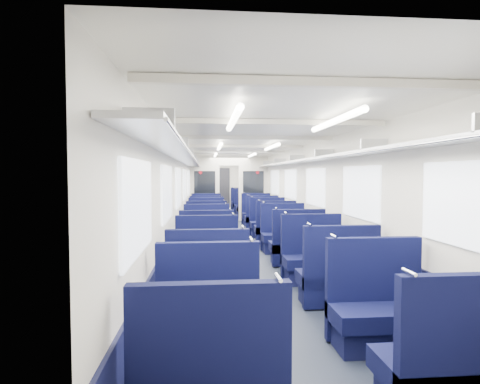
# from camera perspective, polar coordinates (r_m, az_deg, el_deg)

# --- Properties ---
(floor) EXTENTS (2.80, 18.00, 0.01)m
(floor) POSITION_cam_1_polar(r_m,az_deg,el_deg) (10.77, -0.54, -6.36)
(floor) COLOR black
(floor) RESTS_ON ground
(ceiling) EXTENTS (2.80, 18.00, 0.01)m
(ceiling) POSITION_cam_1_polar(r_m,az_deg,el_deg) (10.66, -0.54, 6.22)
(ceiling) COLOR white
(ceiling) RESTS_ON wall_left
(wall_left) EXTENTS (0.02, 18.00, 2.35)m
(wall_left) POSITION_cam_1_polar(r_m,az_deg,el_deg) (10.63, -8.08, -0.13)
(wall_left) COLOR beige
(wall_left) RESTS_ON floor
(dado_left) EXTENTS (0.03, 17.90, 0.70)m
(dado_left) POSITION_cam_1_polar(r_m,az_deg,el_deg) (10.70, -7.97, -4.55)
(dado_left) COLOR black
(dado_left) RESTS_ON floor
(wall_right) EXTENTS (0.02, 18.00, 2.35)m
(wall_right) POSITION_cam_1_polar(r_m,az_deg,el_deg) (10.85, 6.85, -0.07)
(wall_right) COLOR beige
(wall_right) RESTS_ON floor
(dado_right) EXTENTS (0.03, 17.90, 0.70)m
(dado_right) POSITION_cam_1_polar(r_m,az_deg,el_deg) (10.92, 6.75, -4.40)
(dado_right) COLOR black
(dado_right) RESTS_ON floor
(wall_far) EXTENTS (2.80, 0.02, 2.35)m
(wall_far) POSITION_cam_1_polar(r_m,az_deg,el_deg) (19.63, -2.64, 1.14)
(wall_far) COLOR beige
(wall_far) RESTS_ON floor
(luggage_rack_left) EXTENTS (0.36, 17.40, 0.18)m
(luggage_rack_left) POSITION_cam_1_polar(r_m,az_deg,el_deg) (10.62, -7.10, 4.18)
(luggage_rack_left) COLOR #B2B5BA
(luggage_rack_left) RESTS_ON wall_left
(luggage_rack_right) EXTENTS (0.36, 17.40, 0.18)m
(luggage_rack_right) POSITION_cam_1_polar(r_m,az_deg,el_deg) (10.81, 5.90, 4.15)
(luggage_rack_right) COLOR #B2B5BA
(luggage_rack_right) RESTS_ON wall_right
(windows) EXTENTS (2.78, 15.60, 0.75)m
(windows) POSITION_cam_1_polar(r_m,az_deg,el_deg) (10.19, -0.34, 1.15)
(windows) COLOR white
(windows) RESTS_ON wall_left
(ceiling_fittings) EXTENTS (2.70, 16.06, 0.11)m
(ceiling_fittings) POSITION_cam_1_polar(r_m,az_deg,el_deg) (10.40, -0.43, 5.97)
(ceiling_fittings) COLOR beige
(ceiling_fittings) RESTS_ON ceiling
(end_door) EXTENTS (0.75, 0.06, 2.00)m
(end_door) POSITION_cam_1_polar(r_m,az_deg,el_deg) (19.58, -2.63, 0.63)
(end_door) COLOR black
(end_door) RESTS_ON floor
(bulkhead) EXTENTS (2.80, 0.10, 2.35)m
(bulkhead) POSITION_cam_1_polar(r_m,az_deg,el_deg) (13.91, -1.62, 0.77)
(bulkhead) COLOR beige
(bulkhead) RESTS_ON floor
(seat_1) EXTENTS (0.97, 0.53, 1.08)m
(seat_1) POSITION_cam_1_polar(r_m,az_deg,el_deg) (3.24, 29.08, -22.34)
(seat_1) COLOR #0B0F36
(seat_1) RESTS_ON floor
(seat_2) EXTENTS (0.97, 0.53, 1.08)m
(seat_2) POSITION_cam_1_polar(r_m,az_deg,el_deg) (3.71, -4.71, -18.72)
(seat_2) COLOR #0B0F36
(seat_2) RESTS_ON floor
(seat_3) EXTENTS (0.97, 0.53, 1.08)m
(seat_3) POSITION_cam_1_polar(r_m,az_deg,el_deg) (4.17, 19.76, -16.40)
(seat_3) COLOR #0B0F36
(seat_3) RESTS_ON floor
(seat_4) EXTENTS (0.97, 0.53, 1.08)m
(seat_4) POSITION_cam_1_polar(r_m,az_deg,el_deg) (4.76, -4.81, -13.85)
(seat_4) COLOR #0B0F36
(seat_4) RESTS_ON floor
(seat_5) EXTENTS (0.97, 0.53, 1.08)m
(seat_5) POSITION_cam_1_polar(r_m,az_deg,el_deg) (5.22, 14.19, -12.45)
(seat_5) COLOR #0B0F36
(seat_5) RESTS_ON floor
(seat_6) EXTENTS (0.97, 0.53, 1.08)m
(seat_6) POSITION_cam_1_polar(r_m,az_deg,el_deg) (5.98, -4.88, -10.43)
(seat_6) COLOR #0B0F36
(seat_6) RESTS_ON floor
(seat_7) EXTENTS (0.97, 0.53, 1.08)m
(seat_7) POSITION_cam_1_polar(r_m,az_deg,el_deg) (6.26, 10.73, -9.88)
(seat_7) COLOR #0B0F36
(seat_7) RESTS_ON floor
(seat_8) EXTENTS (0.97, 0.53, 1.08)m
(seat_8) POSITION_cam_1_polar(r_m,az_deg,el_deg) (7.06, -4.92, -8.40)
(seat_8) COLOR #0B0F36
(seat_8) RESTS_ON floor
(seat_9) EXTENTS (0.97, 0.53, 1.08)m
(seat_9) POSITION_cam_1_polar(r_m,az_deg,el_deg) (7.29, 8.37, -8.08)
(seat_9) COLOR #0B0F36
(seat_9) RESTS_ON floor
(seat_10) EXTENTS (0.97, 0.53, 1.08)m
(seat_10) POSITION_cam_1_polar(r_m,az_deg,el_deg) (8.20, -4.95, -6.86)
(seat_10) COLOR #0B0F36
(seat_10) RESTS_ON floor
(seat_11) EXTENTS (0.97, 0.53, 1.08)m
(seat_11) POSITION_cam_1_polar(r_m,az_deg,el_deg) (8.47, 6.42, -6.56)
(seat_11) COLOR #0B0F36
(seat_11) RESTS_ON floor
(seat_12) EXTENTS (0.97, 0.53, 1.08)m
(seat_12) POSITION_cam_1_polar(r_m,az_deg,el_deg) (9.41, -4.97, -5.63)
(seat_12) COLOR #0B0F36
(seat_12) RESTS_ON floor
(seat_13) EXTENTS (0.97, 0.53, 1.08)m
(seat_13) POSITION_cam_1_polar(r_m,az_deg,el_deg) (9.46, 5.18, -5.59)
(seat_13) COLOR #0B0F36
(seat_13) RESTS_ON floor
(seat_14) EXTENTS (0.97, 0.53, 1.08)m
(seat_14) POSITION_cam_1_polar(r_m,az_deg,el_deg) (10.44, -4.99, -4.81)
(seat_14) COLOR #0B0F36
(seat_14) RESTS_ON floor
(seat_15) EXTENTS (0.97, 0.53, 1.08)m
(seat_15) POSITION_cam_1_polar(r_m,az_deg,el_deg) (10.52, 4.12, -4.75)
(seat_15) COLOR #0B0F36
(seat_15) RESTS_ON floor
(seat_16) EXTENTS (0.97, 0.53, 1.08)m
(seat_16) POSITION_cam_1_polar(r_m,az_deg,el_deg) (11.50, -5.00, -4.12)
(seat_16) COLOR #0B0F36
(seat_16) RESTS_ON floor
(seat_17) EXTENTS (0.97, 0.53, 1.08)m
(seat_17) POSITION_cam_1_polar(r_m,az_deg,el_deg) (11.69, 3.18, -4.01)
(seat_17) COLOR #0B0F36
(seat_17) RESTS_ON floor
(seat_18) EXTENTS (0.97, 0.53, 1.08)m
(seat_18) POSITION_cam_1_polar(r_m,az_deg,el_deg) (12.72, -5.01, -3.47)
(seat_18) COLOR #0B0F36
(seat_18) RESTS_ON floor
(seat_19) EXTENTS (0.97, 0.53, 1.08)m
(seat_19) POSITION_cam_1_polar(r_m,az_deg,el_deg) (12.85, 2.42, -3.41)
(seat_19) COLOR #0B0F36
(seat_19) RESTS_ON floor
(seat_20) EXTENTS (0.97, 0.53, 1.08)m
(seat_20) POSITION_cam_1_polar(r_m,az_deg,el_deg) (14.81, -5.03, -2.61)
(seat_20) COLOR #0B0F36
(seat_20) RESTS_ON floor
(seat_21) EXTENTS (0.97, 0.53, 1.08)m
(seat_21) POSITION_cam_1_polar(r_m,az_deg,el_deg) (14.89, 1.38, -2.58)
(seat_21) COLOR #0B0F36
(seat_21) RESTS_ON floor
(seat_22) EXTENTS (0.97, 0.53, 1.08)m
(seat_22) POSITION_cam_1_polar(r_m,az_deg,el_deg) (15.99, -5.04, -2.23)
(seat_22) COLOR #0B0F36
(seat_22) RESTS_ON floor
(seat_23) EXTENTS (0.97, 0.53, 1.08)m
(seat_23) POSITION_cam_1_polar(r_m,az_deg,el_deg) (16.14, 0.87, -2.17)
(seat_23) COLOR #0B0F36
(seat_23) RESTS_ON floor
(seat_24) EXTENTS (0.97, 0.53, 1.08)m
(seat_24) POSITION_cam_1_polar(r_m,az_deg,el_deg) (17.12, -5.04, -1.91)
(seat_24) COLOR #0B0F36
(seat_24) RESTS_ON floor
(seat_25) EXTENTS (0.97, 0.53, 1.08)m
(seat_25) POSITION_cam_1_polar(r_m,az_deg,el_deg) (17.18, 0.50, -1.88)
(seat_25) COLOR #0B0F36
(seat_25) RESTS_ON floor
(seat_26) EXTENTS (0.97, 0.53, 1.08)m
(seat_26) POSITION_cam_1_polar(r_m,az_deg,el_deg) (18.25, -5.05, -1.63)
(seat_26) COLOR #0B0F36
(seat_26) RESTS_ON floor
(seat_27) EXTENTS (0.97, 0.53, 1.08)m
(seat_27) POSITION_cam_1_polar(r_m,az_deg,el_deg) (18.23, 0.18, -1.62)
(seat_27) COLOR #0B0F36
(seat_27) RESTS_ON floor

